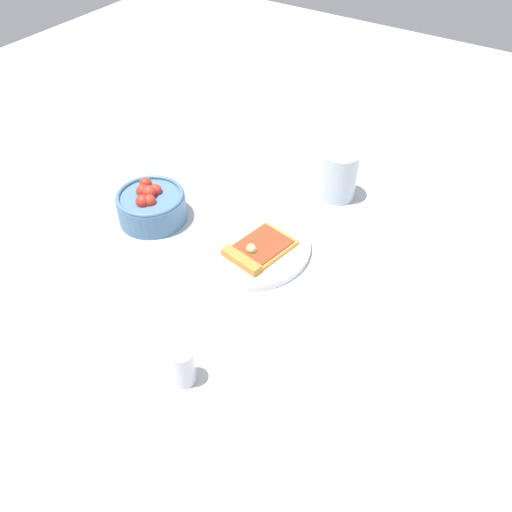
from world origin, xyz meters
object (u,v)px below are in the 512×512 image
object	(u,v)px
pizza_slice_main	(257,250)
paper_napkin	(356,350)
salad_bowl	(151,205)
pepper_shaker	(183,364)
plate	(248,244)
soda_glass	(339,176)

from	to	relation	value
pizza_slice_main	paper_napkin	size ratio (longest dim) A/B	0.96
paper_napkin	salad_bowl	bearing A→B (deg)	-8.96
pepper_shaker	plate	bearing A→B (deg)	-73.93
plate	paper_napkin	distance (m)	0.29
pizza_slice_main	salad_bowl	xyz separation A→B (m)	(0.24, 0.02, 0.01)
plate	salad_bowl	world-z (taller)	salad_bowl
plate	paper_napkin	bearing A→B (deg)	158.55
soda_glass	paper_napkin	distance (m)	0.40
paper_napkin	pepper_shaker	size ratio (longest dim) A/B	1.82
pizza_slice_main	plate	bearing A→B (deg)	-28.57
paper_napkin	pepper_shaker	xyz separation A→B (m)	(0.19, 0.18, 0.04)
soda_glass	salad_bowl	bearing A→B (deg)	44.74
soda_glass	pepper_shaker	bearing A→B (deg)	92.07
salad_bowl	soda_glass	bearing A→B (deg)	-135.26
soda_glass	paper_napkin	xyz separation A→B (m)	(-0.21, 0.34, -0.05)
pizza_slice_main	salad_bowl	bearing A→B (deg)	3.81
pizza_slice_main	pepper_shaker	xyz separation A→B (m)	(-0.05, 0.28, 0.02)
plate	pepper_shaker	world-z (taller)	pepper_shaker
plate	soda_glass	distance (m)	0.25
soda_glass	paper_napkin	bearing A→B (deg)	121.19
paper_napkin	pepper_shaker	world-z (taller)	pepper_shaker
pizza_slice_main	salad_bowl	distance (m)	0.24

